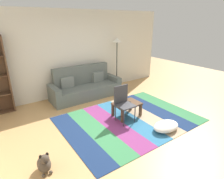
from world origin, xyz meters
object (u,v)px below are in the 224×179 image
dog (44,163)px  folding_chair (123,101)px  tv_remote (128,102)px  pouf (166,126)px  couch (85,87)px  coffee_table (127,106)px  standing_lamp (117,47)px

dog → folding_chair: folding_chair is taller
tv_remote → pouf: bearing=-98.8°
couch → dog: bearing=-129.0°
couch → pouf: 2.93m
couch → tv_remote: size_ratio=15.07×
coffee_table → standing_lamp: standing_lamp is taller
couch → standing_lamp: bearing=7.2°
pouf → tv_remote: (-0.25, 1.07, 0.28)m
standing_lamp → tv_remote: (-1.07, -1.97, -1.12)m
dog → standing_lamp: (3.47, 2.73, 1.34)m
couch → tv_remote: bearing=-79.5°
folding_chair → couch: bearing=143.8°
standing_lamp → dog: bearing=-141.8°
couch → dog: (-2.07, -2.55, -0.18)m
coffee_table → pouf: size_ratio=1.02×
tv_remote → folding_chair: 0.35m
standing_lamp → folding_chair: bearing=-122.5°
standing_lamp → folding_chair: standing_lamp is taller
folding_chair → tv_remote: bearing=79.9°
couch → coffee_table: couch is taller
coffee_table → dog: dog is taller
pouf → dog: size_ratio=1.67×
coffee_table → tv_remote: 0.11m
coffee_table → folding_chair: folding_chair is taller
tv_remote → standing_lamp: bearing=39.5°
pouf → tv_remote: 1.13m
couch → coffee_table: size_ratio=3.34×
pouf → standing_lamp: (0.82, 3.04, 1.40)m
coffee_table → folding_chair: bearing=-152.4°
tv_remote → coffee_table: bearing=-174.2°
tv_remote → folding_chair: bearing=-174.4°
coffee_table → pouf: coffee_table is taller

